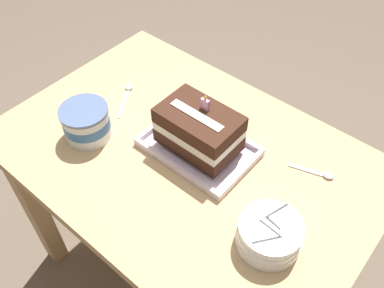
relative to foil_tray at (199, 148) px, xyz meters
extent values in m
plane|color=#6B5B4C|center=(-0.02, -0.03, -0.73)|extent=(8.00, 8.00, 0.00)
cube|color=tan|center=(-0.02, -0.03, -0.03)|extent=(1.03, 0.70, 0.04)
cube|color=tan|center=(-0.48, -0.32, -0.39)|extent=(0.06, 0.06, 0.69)
cube|color=tan|center=(-0.48, 0.26, -0.39)|extent=(0.06, 0.06, 0.69)
cube|color=tan|center=(0.44, 0.26, -0.39)|extent=(0.06, 0.06, 0.69)
cube|color=silver|center=(0.00, 0.00, 0.00)|extent=(0.30, 0.20, 0.01)
cube|color=silver|center=(0.00, -0.10, 0.01)|extent=(0.30, 0.01, 0.02)
cube|color=silver|center=(0.00, 0.10, 0.01)|extent=(0.30, 0.01, 0.02)
cube|color=silver|center=(-0.14, 0.00, 0.01)|extent=(0.01, 0.18, 0.02)
cube|color=silver|center=(0.14, 0.00, 0.01)|extent=(0.01, 0.18, 0.02)
cube|color=#3E2217|center=(0.00, 0.00, 0.04)|extent=(0.21, 0.14, 0.04)
cube|color=white|center=(0.00, 0.00, 0.07)|extent=(0.21, 0.13, 0.03)
cube|color=#3E2217|center=(0.00, 0.00, 0.11)|extent=(0.21, 0.14, 0.04)
cube|color=beige|center=(0.00, -0.01, 0.13)|extent=(0.16, 0.02, 0.00)
cube|color=#E099C6|center=(0.00, 0.02, 0.15)|extent=(0.02, 0.01, 0.03)
ellipsoid|color=yellow|center=(0.00, 0.02, 0.17)|extent=(0.01, 0.01, 0.01)
cylinder|color=white|center=(0.30, -0.12, 0.01)|extent=(0.15, 0.15, 0.03)
cylinder|color=white|center=(0.30, -0.12, 0.03)|extent=(0.15, 0.15, 0.03)
cylinder|color=white|center=(0.30, -0.12, 0.05)|extent=(0.14, 0.14, 0.03)
cylinder|color=silver|center=(0.31, -0.14, 0.09)|extent=(0.06, 0.04, 0.07)
cylinder|color=silver|center=(0.29, -0.10, 0.08)|extent=(0.05, 0.04, 0.09)
cylinder|color=white|center=(-0.27, -0.16, 0.04)|extent=(0.13, 0.13, 0.09)
cylinder|color=#386BB2|center=(-0.27, -0.16, 0.04)|extent=(0.13, 0.13, 0.03)
cylinder|color=slate|center=(-0.27, -0.16, 0.09)|extent=(0.13, 0.13, 0.01)
ellipsoid|color=silver|center=(-0.33, 0.06, 0.00)|extent=(0.04, 0.04, 0.01)
cube|color=silver|center=(-0.29, -0.01, -0.01)|extent=(0.08, 0.11, 0.00)
ellipsoid|color=silver|center=(0.32, 0.14, 0.00)|extent=(0.03, 0.03, 0.01)
cube|color=silver|center=(0.26, 0.13, -0.01)|extent=(0.09, 0.04, 0.00)
camera|label=1|loc=(0.47, -0.59, 0.85)|focal=38.82mm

